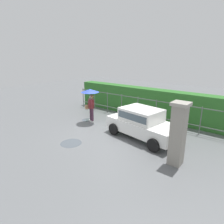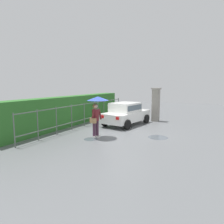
{
  "view_description": "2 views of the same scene",
  "coord_description": "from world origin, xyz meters",
  "views": [
    {
      "loc": [
        6.33,
        -7.33,
        3.98
      ],
      "look_at": [
        -0.11,
        0.56,
        0.95
      ],
      "focal_mm": 30.59,
      "sensor_mm": 36.0,
      "label": 1
    },
    {
      "loc": [
        -10.34,
        -4.75,
        2.68
      ],
      "look_at": [
        0.19,
        0.73,
        1.05
      ],
      "focal_mm": 32.59,
      "sensor_mm": 36.0,
      "label": 2
    }
  ],
  "objects": [
    {
      "name": "gate_pillar",
      "position": [
        4.12,
        -0.8,
        1.24
      ],
      "size": [
        0.6,
        0.6,
        2.42
      ],
      "color": "gray",
      "rests_on": "ground"
    },
    {
      "name": "puddle_near",
      "position": [
        -0.37,
        -2.19,
        0.0
      ],
      "size": [
        1.0,
        1.0,
        0.0
      ],
      "primitive_type": "cylinder",
      "color": "#4C545B",
      "rests_on": "ground"
    },
    {
      "name": "fence_section",
      "position": [
        0.21,
        2.75,
        0.83
      ],
      "size": [
        10.16,
        0.05,
        1.5
      ],
      "color": "#59605B",
      "rests_on": "ground"
    },
    {
      "name": "puddle_far",
      "position": [
        -2.23,
        0.65,
        0.0
      ],
      "size": [
        0.68,
        0.68,
        0.0
      ],
      "primitive_type": "cylinder",
      "color": "#4C545B",
      "rests_on": "ground"
    },
    {
      "name": "car",
      "position": [
        1.85,
        0.55,
        0.8
      ],
      "size": [
        3.92,
        2.3,
        1.48
      ],
      "rotation": [
        0.0,
        0.0,
        -0.15
      ],
      "color": "white",
      "rests_on": "ground"
    },
    {
      "name": "pedestrian",
      "position": [
        -1.78,
        0.56,
        1.57
      ],
      "size": [
        1.06,
        1.06,
        2.07
      ],
      "rotation": [
        0.0,
        0.0,
        -1.89
      ],
      "color": "#47283D",
      "rests_on": "ground"
    },
    {
      "name": "hedge_row",
      "position": [
        0.21,
        3.81,
        0.95
      ],
      "size": [
        11.11,
        0.9,
        1.9
      ],
      "primitive_type": "cube",
      "color": "#2D6B28",
      "rests_on": "ground"
    },
    {
      "name": "ground_plane",
      "position": [
        0.0,
        0.0,
        0.0
      ],
      "size": [
        40.0,
        40.0,
        0.0
      ],
      "primitive_type": "plane",
      "color": "slate"
    }
  ]
}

